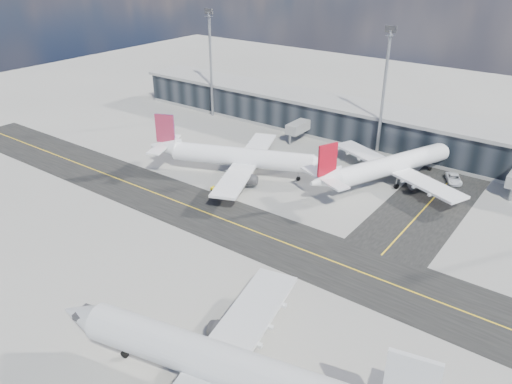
# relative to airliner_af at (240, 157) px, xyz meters

# --- Properties ---
(ground) EXTENTS (300.00, 300.00, 0.00)m
(ground) POSITION_rel_airliner_af_xyz_m (19.03, -20.97, -3.94)
(ground) COLOR gray
(ground) RESTS_ON ground
(taxiway_lanes) EXTENTS (180.00, 63.00, 0.03)m
(taxiway_lanes) POSITION_rel_airliner_af_xyz_m (22.94, -10.23, -3.93)
(taxiway_lanes) COLOR black
(taxiway_lanes) RESTS_ON ground
(terminal_concourse) EXTENTS (152.00, 19.80, 8.80)m
(terminal_concourse) POSITION_rel_airliner_af_xyz_m (19.07, 33.96, 0.15)
(terminal_concourse) COLOR black
(terminal_concourse) RESTS_ON ground
(floodlight_masts) EXTENTS (102.50, 0.70, 28.90)m
(floodlight_masts) POSITION_rel_airliner_af_xyz_m (19.03, 27.03, 11.67)
(floodlight_masts) COLOR gray
(floodlight_masts) RESTS_ON ground
(airliner_af) EXTENTS (38.70, 33.48, 11.93)m
(airliner_af) POSITION_rel_airliner_af_xyz_m (0.00, 0.00, 0.00)
(airliner_af) COLOR white
(airliner_af) RESTS_ON ground
(airliner_redtail) EXTENTS (32.39, 37.49, 11.61)m
(airliner_redtail) POSITION_rel_airliner_af_xyz_m (27.01, 14.63, -0.11)
(airliner_redtail) COLOR white
(airliner_redtail) RESTS_ON ground
(airliner_near) EXTENTS (43.84, 37.63, 13.06)m
(airliner_near) POSITION_rel_airliner_af_xyz_m (34.96, -46.43, 0.37)
(airliner_near) COLOR #B9BBBD
(airliner_near) RESTS_ON ground
(baggage_tug) EXTENTS (2.99, 1.77, 1.78)m
(baggage_tug) POSITION_rel_airliner_af_xyz_m (2.29, -9.64, -3.05)
(baggage_tug) COLOR yellow
(baggage_tug) RESTS_ON ground
(service_van) EXTENTS (4.98, 6.34, 1.60)m
(service_van) POSITION_rel_airliner_af_xyz_m (37.81, 23.03, -3.14)
(service_van) COLOR white
(service_van) RESTS_ON ground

